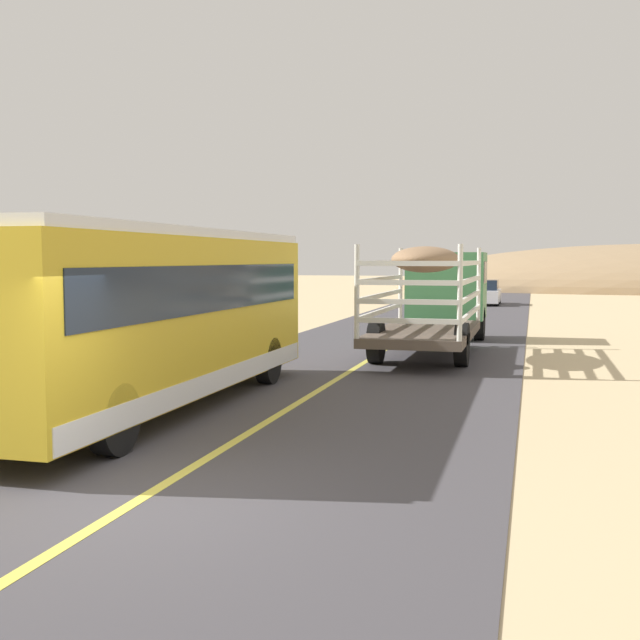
% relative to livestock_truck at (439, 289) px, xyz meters
% --- Properties ---
extents(ground_plane, '(240.00, 240.00, 0.00)m').
position_rel_livestock_truck_xyz_m(ground_plane, '(-1.41, -16.58, -1.79)').
color(ground_plane, '#CCB284').
extents(road_surface, '(8.00, 120.00, 0.02)m').
position_rel_livestock_truck_xyz_m(road_surface, '(-1.41, -16.58, -1.78)').
color(road_surface, '#423F44').
rests_on(road_surface, ground).
extents(road_centre_line, '(0.16, 117.60, 0.00)m').
position_rel_livestock_truck_xyz_m(road_centre_line, '(-1.41, -16.58, -1.77)').
color(road_centre_line, '#D8CC4C').
rests_on(road_centre_line, road_surface).
extents(livestock_truck, '(2.53, 9.70, 3.02)m').
position_rel_livestock_truck_xyz_m(livestock_truck, '(0.00, 0.00, 0.00)').
color(livestock_truck, '#3F7F4C').
rests_on(livestock_truck, road_surface).
extents(bus, '(2.54, 10.00, 3.21)m').
position_rel_livestock_truck_xyz_m(bus, '(-3.80, -11.63, -0.04)').
color(bus, gold).
rests_on(bus, road_surface).
extents(car_far, '(1.80, 4.40, 1.46)m').
position_rel_livestock_truck_xyz_m(car_far, '(0.00, 23.25, -1.10)').
color(car_far, silver).
rests_on(car_far, road_surface).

